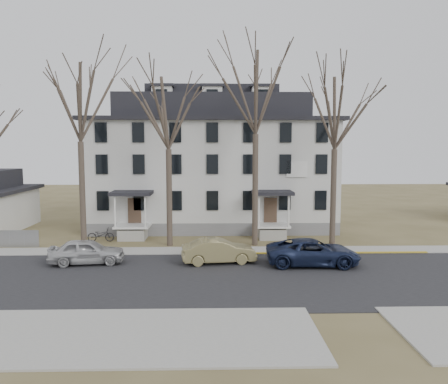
{
  "coord_description": "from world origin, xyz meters",
  "views": [
    {
      "loc": [
        -1.9,
        -20.44,
        6.92
      ],
      "look_at": [
        -1.2,
        9.0,
        3.87
      ],
      "focal_mm": 35.0,
      "sensor_mm": 36.0,
      "label": 1
    }
  ],
  "objects_px": {
    "tree_mid_left": "(168,107)",
    "car_navy": "(313,253)",
    "car_silver": "(87,252)",
    "boarding_house": "(212,164)",
    "tree_far_left": "(79,96)",
    "tree_mid_right": "(336,108)",
    "car_tan": "(219,252)",
    "bicycle_left": "(101,235)",
    "tree_center": "(256,85)"
  },
  "relations": [
    {
      "from": "tree_mid_left",
      "to": "car_navy",
      "type": "distance_m",
      "value": 13.66
    },
    {
      "from": "car_silver",
      "to": "boarding_house",
      "type": "bearing_deg",
      "value": -36.77
    },
    {
      "from": "tree_far_left",
      "to": "car_navy",
      "type": "xyz_separation_m",
      "value": [
        14.89,
        -5.4,
        -9.59
      ]
    },
    {
      "from": "boarding_house",
      "to": "tree_far_left",
      "type": "relative_size",
      "value": 1.52
    },
    {
      "from": "tree_mid_left",
      "to": "car_navy",
      "type": "xyz_separation_m",
      "value": [
        8.89,
        -5.4,
        -8.85
      ]
    },
    {
      "from": "tree_mid_right",
      "to": "car_navy",
      "type": "xyz_separation_m",
      "value": [
        -2.61,
        -5.4,
        -8.85
      ]
    },
    {
      "from": "boarding_house",
      "to": "car_silver",
      "type": "distance_m",
      "value": 15.65
    },
    {
      "from": "tree_far_left",
      "to": "tree_mid_left",
      "type": "height_order",
      "value": "tree_far_left"
    },
    {
      "from": "car_tan",
      "to": "bicycle_left",
      "type": "height_order",
      "value": "car_tan"
    },
    {
      "from": "tree_mid_right",
      "to": "car_silver",
      "type": "relative_size",
      "value": 2.93
    },
    {
      "from": "bicycle_left",
      "to": "car_silver",
      "type": "bearing_deg",
      "value": -174.22
    },
    {
      "from": "boarding_house",
      "to": "tree_center",
      "type": "height_order",
      "value": "tree_center"
    },
    {
      "from": "tree_far_left",
      "to": "tree_mid_right",
      "type": "bearing_deg",
      "value": 0.0
    },
    {
      "from": "tree_center",
      "to": "car_navy",
      "type": "height_order",
      "value": "tree_center"
    },
    {
      "from": "tree_far_left",
      "to": "tree_mid_right",
      "type": "relative_size",
      "value": 1.08
    },
    {
      "from": "car_silver",
      "to": "car_tan",
      "type": "bearing_deg",
      "value": -97.02
    },
    {
      "from": "tree_center",
      "to": "car_tan",
      "type": "bearing_deg",
      "value": -118.4
    },
    {
      "from": "tree_center",
      "to": "bicycle_left",
      "type": "relative_size",
      "value": 7.66
    },
    {
      "from": "tree_far_left",
      "to": "bicycle_left",
      "type": "height_order",
      "value": "tree_far_left"
    },
    {
      "from": "boarding_house",
      "to": "tree_mid_right",
      "type": "bearing_deg",
      "value": -43.81
    },
    {
      "from": "tree_mid_left",
      "to": "bicycle_left",
      "type": "bearing_deg",
      "value": 166.6
    },
    {
      "from": "tree_far_left",
      "to": "tree_center",
      "type": "bearing_deg",
      "value": 0.0
    },
    {
      "from": "tree_mid_left",
      "to": "tree_mid_right",
      "type": "relative_size",
      "value": 1.0
    },
    {
      "from": "tree_mid_right",
      "to": "car_tan",
      "type": "xyz_separation_m",
      "value": [
        -8.11,
        -4.82,
        -8.88
      ]
    },
    {
      "from": "tree_mid_right",
      "to": "tree_center",
      "type": "bearing_deg",
      "value": 180.0
    },
    {
      "from": "car_navy",
      "to": "bicycle_left",
      "type": "relative_size",
      "value": 2.83
    },
    {
      "from": "tree_center",
      "to": "tree_mid_right",
      "type": "distance_m",
      "value": 5.7
    },
    {
      "from": "tree_mid_left",
      "to": "car_tan",
      "type": "height_order",
      "value": "tree_mid_left"
    },
    {
      "from": "tree_mid_right",
      "to": "boarding_house",
      "type": "bearing_deg",
      "value": 136.19
    },
    {
      "from": "tree_far_left",
      "to": "bicycle_left",
      "type": "relative_size",
      "value": 7.15
    },
    {
      "from": "car_navy",
      "to": "tree_mid_left",
      "type": "bearing_deg",
      "value": 61.34
    },
    {
      "from": "car_silver",
      "to": "bicycle_left",
      "type": "height_order",
      "value": "car_silver"
    },
    {
      "from": "tree_mid_left",
      "to": "car_silver",
      "type": "xyz_separation_m",
      "value": [
        -4.4,
        -4.83,
        -8.86
      ]
    },
    {
      "from": "tree_center",
      "to": "tree_mid_left",
      "type": "bearing_deg",
      "value": 180.0
    },
    {
      "from": "tree_center",
      "to": "tree_mid_right",
      "type": "bearing_deg",
      "value": 0.0
    },
    {
      "from": "boarding_house",
      "to": "tree_center",
      "type": "bearing_deg",
      "value": -69.8
    },
    {
      "from": "tree_mid_left",
      "to": "tree_center",
      "type": "bearing_deg",
      "value": 0.0
    },
    {
      "from": "tree_mid_right",
      "to": "car_tan",
      "type": "height_order",
      "value": "tree_mid_right"
    },
    {
      "from": "car_tan",
      "to": "car_navy",
      "type": "relative_size",
      "value": 0.81
    },
    {
      "from": "boarding_house",
      "to": "tree_mid_left",
      "type": "xyz_separation_m",
      "value": [
        -3.0,
        -8.15,
        4.22
      ]
    },
    {
      "from": "car_tan",
      "to": "bicycle_left",
      "type": "bearing_deg",
      "value": 46.83
    },
    {
      "from": "boarding_house",
      "to": "car_navy",
      "type": "xyz_separation_m",
      "value": [
        5.89,
        -13.55,
        -4.63
      ]
    },
    {
      "from": "tree_mid_left",
      "to": "tree_mid_right",
      "type": "height_order",
      "value": "same"
    },
    {
      "from": "car_silver",
      "to": "tree_mid_left",
      "type": "bearing_deg",
      "value": -49.42
    },
    {
      "from": "tree_mid_right",
      "to": "tree_far_left",
      "type": "bearing_deg",
      "value": 180.0
    },
    {
      "from": "tree_mid_right",
      "to": "tree_mid_left",
      "type": "bearing_deg",
      "value": 180.0
    },
    {
      "from": "boarding_house",
      "to": "tree_far_left",
      "type": "xyz_separation_m",
      "value": [
        -9.0,
        -8.15,
        4.96
      ]
    },
    {
      "from": "boarding_house",
      "to": "car_silver",
      "type": "bearing_deg",
      "value": -119.68
    },
    {
      "from": "tree_mid_right",
      "to": "car_silver",
      "type": "distance_m",
      "value": 18.83
    },
    {
      "from": "boarding_house",
      "to": "tree_mid_left",
      "type": "distance_m",
      "value": 9.66
    }
  ]
}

